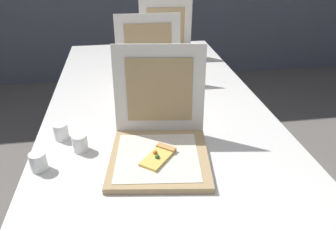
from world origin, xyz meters
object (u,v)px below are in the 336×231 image
pizza_box_front (159,142)px  pizza_box_back (168,53)px  cup_white_near_right (80,143)px  cup_white_near_center (61,132)px  cup_white_near_left (38,162)px  table (158,118)px  pizza_box_middle (151,82)px

pizza_box_front → pizza_box_back: size_ratio=1.14×
cup_white_near_right → pizza_box_back: bearing=63.6°
cup_white_near_center → pizza_box_front: bearing=-24.0°
pizza_box_back → cup_white_near_center: (-0.54, -0.84, -0.02)m
pizza_box_back → cup_white_near_right: bearing=-114.2°
pizza_box_back → cup_white_near_center: size_ratio=5.64×
pizza_box_back → cup_white_near_left: bearing=-117.7°
table → pizza_box_front: 0.35m
pizza_box_middle → cup_white_near_center: size_ratio=5.98×
cup_white_near_right → cup_white_near_left: (-0.13, -0.09, 0.00)m
cup_white_near_center → pizza_box_back: bearing=57.2°
cup_white_near_left → pizza_box_middle: bearing=52.5°
cup_white_near_center → cup_white_near_left: 0.19m
table → cup_white_near_left: size_ratio=34.48×
table → cup_white_near_right: size_ratio=34.48×
table → cup_white_near_right: cup_white_near_right is taller
pizza_box_middle → cup_white_near_center: (-0.39, -0.38, -0.02)m
pizza_box_front → pizza_box_back: (0.18, 1.00, -0.00)m
table → cup_white_near_right: (-0.32, -0.27, 0.07)m
pizza_box_front → cup_white_near_right: bearing=174.5°
pizza_box_front → cup_white_near_left: (-0.41, -0.03, -0.02)m
cup_white_near_center → cup_white_near_left: (-0.05, -0.18, 0.00)m
cup_white_near_right → table: bearing=40.4°
cup_white_near_right → cup_white_near_center: bearing=130.5°
pizza_box_middle → cup_white_near_right: (-0.31, -0.47, -0.02)m
cup_white_near_right → cup_white_near_center: same height
table → pizza_box_back: size_ratio=6.11×
pizza_box_middle → cup_white_near_center: bearing=-134.4°
pizza_box_front → pizza_box_middle: bearing=94.9°
cup_white_near_center → cup_white_near_left: size_ratio=1.00×
pizza_box_back → cup_white_near_left: pizza_box_back is taller
pizza_box_back → cup_white_near_center: 1.00m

